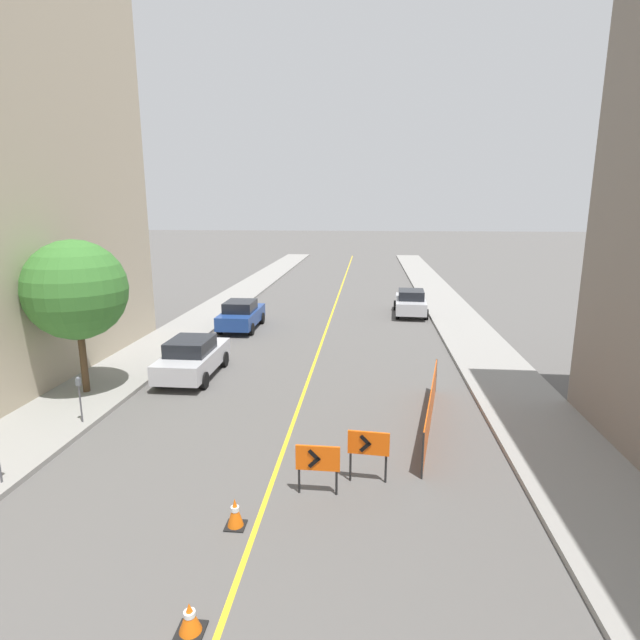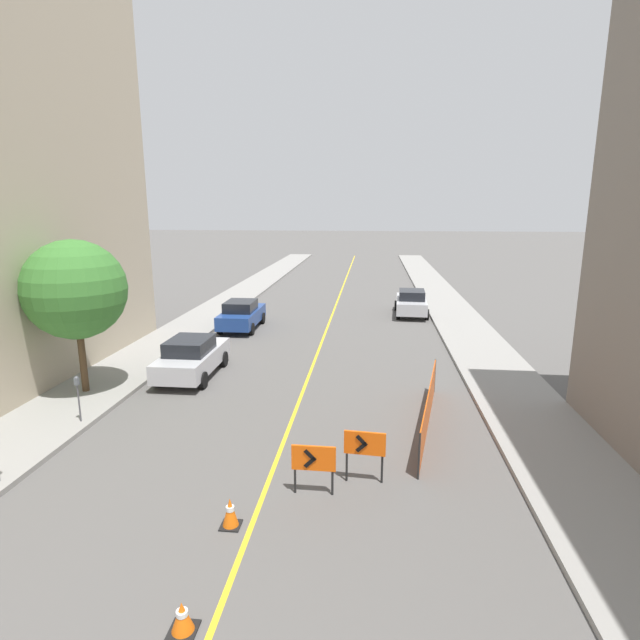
{
  "view_description": "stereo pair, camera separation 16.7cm",
  "coord_description": "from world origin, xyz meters",
  "px_view_note": "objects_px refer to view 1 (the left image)",
  "views": [
    {
      "loc": [
        2.24,
        3.67,
        6.56
      ],
      "look_at": [
        -0.15,
        28.18,
        1.0
      ],
      "focal_mm": 28.0,
      "sensor_mm": 36.0,
      "label": 1
    },
    {
      "loc": [
        2.4,
        3.69,
        6.56
      ],
      "look_at": [
        -0.15,
        28.18,
        1.0
      ],
      "focal_mm": 28.0,
      "sensor_mm": 36.0,
      "label": 2
    }
  ],
  "objects_px": {
    "arrow_barricade_secondary": "(368,446)",
    "parked_car_curb_far": "(411,302)",
    "parked_car_curb_near": "(193,357)",
    "parked_car_curb_mid": "(241,315)",
    "traffic_cone_fifth": "(235,513)",
    "traffic_cone_fourth": "(190,618)",
    "parking_meter_near_curb": "(79,390)",
    "street_tree_left_near": "(76,290)",
    "arrow_barricade_primary": "(318,460)"
  },
  "relations": [
    {
      "from": "arrow_barricade_secondary",
      "to": "parked_car_curb_mid",
      "type": "relative_size",
      "value": 0.3
    },
    {
      "from": "arrow_barricade_primary",
      "to": "parked_car_curb_far",
      "type": "bearing_deg",
      "value": 80.61
    },
    {
      "from": "traffic_cone_fifth",
      "to": "parked_car_curb_near",
      "type": "distance_m",
      "value": 10.1
    },
    {
      "from": "parked_car_curb_near",
      "to": "street_tree_left_near",
      "type": "height_order",
      "value": "street_tree_left_near"
    },
    {
      "from": "traffic_cone_fifth",
      "to": "arrow_barricade_secondary",
      "type": "xyz_separation_m",
      "value": [
        2.76,
        2.04,
        0.63
      ]
    },
    {
      "from": "parked_car_curb_far",
      "to": "parking_meter_near_curb",
      "type": "xyz_separation_m",
      "value": [
        -11.29,
        -17.5,
        0.37
      ]
    },
    {
      "from": "traffic_cone_fifth",
      "to": "parking_meter_near_curb",
      "type": "relative_size",
      "value": 0.45
    },
    {
      "from": "parking_meter_near_curb",
      "to": "street_tree_left_near",
      "type": "xyz_separation_m",
      "value": [
        -1.32,
        2.51,
        2.64
      ]
    },
    {
      "from": "traffic_cone_fourth",
      "to": "traffic_cone_fifth",
      "type": "distance_m",
      "value": 2.7
    },
    {
      "from": "parked_car_curb_far",
      "to": "traffic_cone_fourth",
      "type": "bearing_deg",
      "value": -99.43
    },
    {
      "from": "street_tree_left_near",
      "to": "arrow_barricade_primary",
      "type": "bearing_deg",
      "value": -31.7
    },
    {
      "from": "traffic_cone_fourth",
      "to": "parked_car_curb_far",
      "type": "relative_size",
      "value": 0.12
    },
    {
      "from": "parked_car_curb_far",
      "to": "street_tree_left_near",
      "type": "distance_m",
      "value": 19.82
    },
    {
      "from": "traffic_cone_fifth",
      "to": "parked_car_curb_mid",
      "type": "height_order",
      "value": "parked_car_curb_mid"
    },
    {
      "from": "street_tree_left_near",
      "to": "parking_meter_near_curb",
      "type": "bearing_deg",
      "value": -62.29
    },
    {
      "from": "parked_car_curb_mid",
      "to": "parked_car_curb_far",
      "type": "distance_m",
      "value": 10.65
    },
    {
      "from": "arrow_barricade_secondary",
      "to": "parking_meter_near_curb",
      "type": "height_order",
      "value": "parking_meter_near_curb"
    },
    {
      "from": "traffic_cone_fourth",
      "to": "street_tree_left_near",
      "type": "relative_size",
      "value": 0.1
    },
    {
      "from": "arrow_barricade_secondary",
      "to": "parked_car_curb_far",
      "type": "bearing_deg",
      "value": 87.64
    },
    {
      "from": "traffic_cone_fifth",
      "to": "parked_car_curb_mid",
      "type": "xyz_separation_m",
      "value": [
        -4.25,
        17.21,
        0.48
      ]
    },
    {
      "from": "arrow_barricade_secondary",
      "to": "parked_car_curb_near",
      "type": "distance_m",
      "value": 9.96
    },
    {
      "from": "arrow_barricade_primary",
      "to": "parking_meter_near_curb",
      "type": "bearing_deg",
      "value": 159.48
    },
    {
      "from": "parked_car_curb_far",
      "to": "street_tree_left_near",
      "type": "relative_size",
      "value": 0.81
    },
    {
      "from": "parking_meter_near_curb",
      "to": "street_tree_left_near",
      "type": "height_order",
      "value": "street_tree_left_near"
    },
    {
      "from": "arrow_barricade_primary",
      "to": "parking_meter_near_curb",
      "type": "distance_m",
      "value": 8.12
    },
    {
      "from": "arrow_barricade_primary",
      "to": "parked_car_curb_mid",
      "type": "bearing_deg",
      "value": 111.25
    },
    {
      "from": "parked_car_curb_near",
      "to": "parked_car_curb_far",
      "type": "relative_size",
      "value": 0.98
    },
    {
      "from": "arrow_barricade_secondary",
      "to": "parked_car_curb_near",
      "type": "height_order",
      "value": "parked_car_curb_near"
    },
    {
      "from": "street_tree_left_near",
      "to": "traffic_cone_fifth",
      "type": "bearing_deg",
      "value": -43.38
    },
    {
      "from": "arrow_barricade_primary",
      "to": "arrow_barricade_secondary",
      "type": "distance_m",
      "value": 1.34
    },
    {
      "from": "traffic_cone_fourth",
      "to": "arrow_barricade_secondary",
      "type": "height_order",
      "value": "arrow_barricade_secondary"
    },
    {
      "from": "parked_car_curb_mid",
      "to": "parked_car_curb_far",
      "type": "xyz_separation_m",
      "value": [
        9.58,
        4.65,
        0.0
      ]
    },
    {
      "from": "arrow_barricade_secondary",
      "to": "parked_car_curb_mid",
      "type": "bearing_deg",
      "value": 119.86
    },
    {
      "from": "parked_car_curb_near",
      "to": "traffic_cone_fifth",
      "type": "bearing_deg",
      "value": -65.67
    },
    {
      "from": "parked_car_curb_far",
      "to": "parking_meter_near_curb",
      "type": "height_order",
      "value": "parking_meter_near_curb"
    },
    {
      "from": "traffic_cone_fifth",
      "to": "parked_car_curb_near",
      "type": "height_order",
      "value": "parked_car_curb_near"
    },
    {
      "from": "arrow_barricade_primary",
      "to": "parked_car_curb_near",
      "type": "relative_size",
      "value": 0.28
    },
    {
      "from": "parking_meter_near_curb",
      "to": "parked_car_curb_far",
      "type": "bearing_deg",
      "value": 57.16
    },
    {
      "from": "arrow_barricade_secondary",
      "to": "parked_car_curb_far",
      "type": "relative_size",
      "value": 0.3
    },
    {
      "from": "arrow_barricade_secondary",
      "to": "parked_car_curb_mid",
      "type": "xyz_separation_m",
      "value": [
        -7.01,
        15.16,
        -0.15
      ]
    },
    {
      "from": "traffic_cone_fourth",
      "to": "parked_car_curb_mid",
      "type": "relative_size",
      "value": 0.12
    },
    {
      "from": "traffic_cone_fourth",
      "to": "parking_meter_near_curb",
      "type": "height_order",
      "value": "parking_meter_near_curb"
    },
    {
      "from": "traffic_cone_fourth",
      "to": "traffic_cone_fifth",
      "type": "height_order",
      "value": "traffic_cone_fifth"
    },
    {
      "from": "arrow_barricade_primary",
      "to": "parking_meter_near_curb",
      "type": "xyz_separation_m",
      "value": [
        -7.55,
        2.97,
        0.31
      ]
    },
    {
      "from": "traffic_cone_fifth",
      "to": "arrow_barricade_primary",
      "type": "bearing_deg",
      "value": 41.11
    },
    {
      "from": "street_tree_left_near",
      "to": "parked_car_curb_mid",
      "type": "bearing_deg",
      "value": 73.7
    },
    {
      "from": "traffic_cone_fourth",
      "to": "arrow_barricade_primary",
      "type": "xyz_separation_m",
      "value": [
        1.61,
        4.09,
        0.59
      ]
    },
    {
      "from": "arrow_barricade_primary",
      "to": "parked_car_curb_mid",
      "type": "distance_m",
      "value": 16.86
    },
    {
      "from": "traffic_cone_fourth",
      "to": "parked_car_curb_mid",
      "type": "distance_m",
      "value": 20.36
    },
    {
      "from": "parked_car_curb_near",
      "to": "parking_meter_near_curb",
      "type": "height_order",
      "value": "parking_meter_near_curb"
    }
  ]
}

